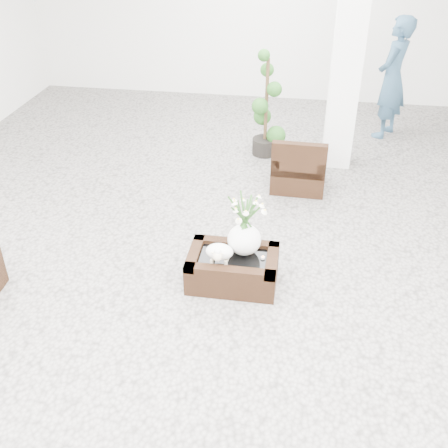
# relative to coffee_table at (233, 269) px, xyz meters

# --- Properties ---
(ground) EXTENTS (11.00, 11.00, 0.00)m
(ground) POSITION_rel_coffee_table_xyz_m (-0.11, 0.22, -0.16)
(ground) COLOR gray
(ground) RESTS_ON ground
(column) EXTENTS (0.40, 0.40, 3.50)m
(column) POSITION_rel_coffee_table_xyz_m (1.09, 3.02, 1.59)
(column) COLOR white
(column) RESTS_ON ground
(coffee_table) EXTENTS (0.90, 0.60, 0.31)m
(coffee_table) POSITION_rel_coffee_table_xyz_m (0.00, 0.00, 0.00)
(coffee_table) COLOR #321C0E
(coffee_table) RESTS_ON ground
(sheep_figurine) EXTENTS (0.28, 0.23, 0.21)m
(sheep_figurine) POSITION_rel_coffee_table_xyz_m (-0.12, -0.10, 0.26)
(sheep_figurine) COLOR white
(sheep_figurine) RESTS_ON coffee_table
(planter_narcissus) EXTENTS (0.44, 0.44, 0.80)m
(planter_narcissus) POSITION_rel_coffee_table_xyz_m (0.10, 0.10, 0.56)
(planter_narcissus) COLOR white
(planter_narcissus) RESTS_ON coffee_table
(tealight) EXTENTS (0.04, 0.04, 0.03)m
(tealight) POSITION_rel_coffee_table_xyz_m (0.30, 0.02, 0.17)
(tealight) COLOR white
(tealight) RESTS_ON coffee_table
(armchair) EXTENTS (0.72, 0.69, 0.75)m
(armchair) POSITION_rel_coffee_table_xyz_m (0.58, 2.20, 0.22)
(armchair) COLOR #321C0E
(armchair) RESTS_ON ground
(topiary) EXTENTS (0.41, 0.41, 1.55)m
(topiary) POSITION_rel_coffee_table_xyz_m (0.03, 3.15, 0.62)
(topiary) COLOR #1F4B18
(topiary) RESTS_ON ground
(shopper) EXTENTS (0.71, 0.81, 1.87)m
(shopper) POSITION_rel_coffee_table_xyz_m (1.88, 4.19, 0.78)
(shopper) COLOR #2F506A
(shopper) RESTS_ON ground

